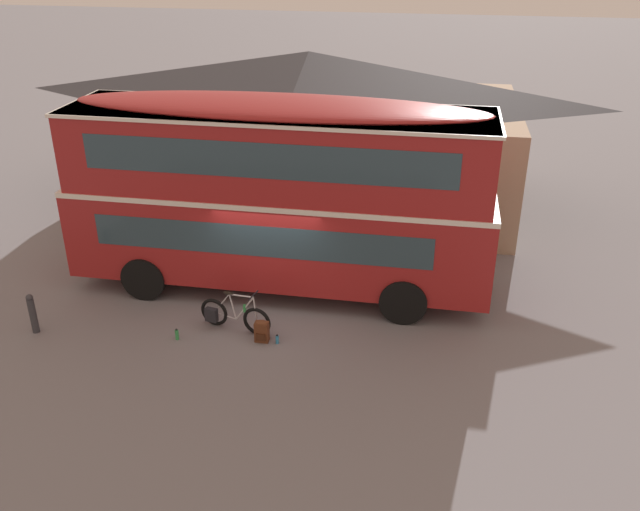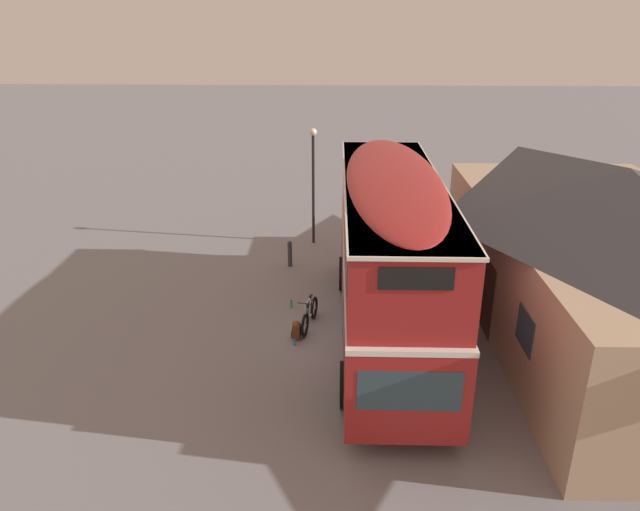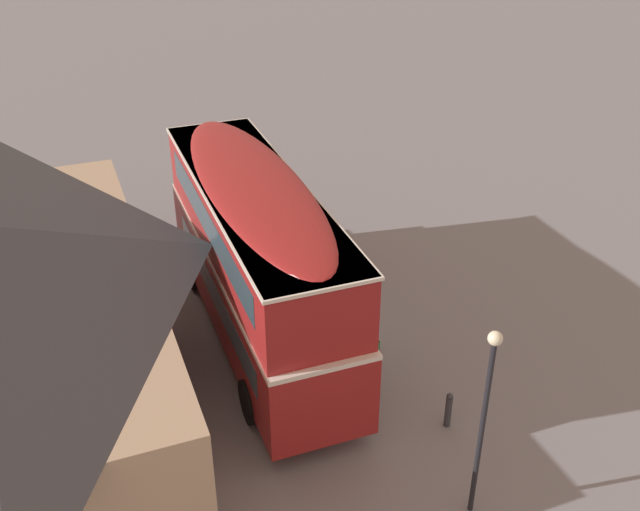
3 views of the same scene
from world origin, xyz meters
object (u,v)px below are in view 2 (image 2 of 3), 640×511
Objects in this scene: water_bottle_blue_sports at (294,342)px; street_lamp at (313,174)px; water_bottle_green_metal at (291,304)px; kerb_bollard at (290,253)px; double_decker_bus at (390,251)px; backpack_on_ground at (296,330)px; touring_bicycle at (309,314)px.

street_lamp reaches higher than water_bottle_blue_sports.
water_bottle_green_metal is 3.29m from kerb_bollard.
double_decker_bus is 2.25× the size of street_lamp.
water_bottle_blue_sports is 2.24m from water_bottle_green_metal.
backpack_on_ground is 1.90m from water_bottle_green_metal.
water_bottle_blue_sports is (0.35, -0.03, -0.17)m from backpack_on_ground.
water_bottle_green_metal is (-1.73, -2.82, -2.52)m from double_decker_bus.
backpack_on_ground is 7.92m from street_lamp.
backpack_on_ground is 0.54× the size of kerb_bollard.
touring_bicycle reaches higher than water_bottle_blue_sports.
double_decker_bus is 6.25m from kerb_bollard.
kerb_bollard is at bearing -17.89° from street_lamp.
kerb_bollard is (2.36, -0.76, -2.31)m from street_lamp.
kerb_bollard is at bearing -173.84° from backpack_on_ground.
kerb_bollard is at bearing -148.15° from double_decker_bus.
street_lamp is (-6.72, -0.13, 2.43)m from touring_bicycle.
touring_bicycle is 7.92× the size of water_bottle_blue_sports.
backpack_on_ground is at bearing 174.39° from water_bottle_blue_sports.
street_lamp is 4.67× the size of kerb_bollard.
water_bottle_blue_sports is at bearing 6.19° from water_bottle_green_metal.
double_decker_bus is 4.16m from water_bottle_green_metal.
water_bottle_blue_sports is at bearing -1.78° from street_lamp.
street_lamp is (-7.35, -2.33, 0.16)m from double_decker_bus.
street_lamp is at bearing -178.86° from touring_bicycle.
backpack_on_ground reaches higher than water_bottle_blue_sports.
water_bottle_blue_sports is (0.50, -2.58, -2.54)m from double_decker_bus.
water_bottle_green_metal is (-1.88, -0.28, -0.14)m from backpack_on_ground.
water_bottle_green_metal is 6.25m from street_lamp.
touring_bicycle reaches higher than water_bottle_green_metal.
touring_bicycle reaches higher than kerb_bollard.
street_lamp reaches higher than water_bottle_green_metal.
backpack_on_ground is at bearing 6.16° from kerb_bollard.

